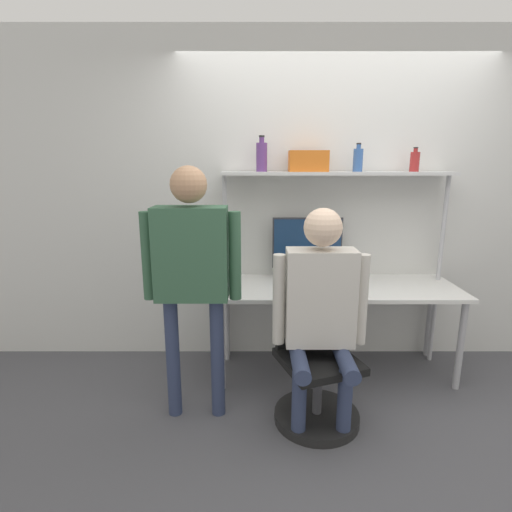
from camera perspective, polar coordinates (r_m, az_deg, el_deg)
The scene contains 14 objects.
ground_plane at distance 3.19m, azimuth 12.05°, elevation -18.70°, with size 12.00×12.00×0.00m, color #4C4C51.
wall_back at distance 3.43m, azimuth 10.70°, elevation 7.63°, with size 8.00×0.06×2.70m.
desk at distance 3.22m, azimuth 11.34°, elevation -5.44°, with size 1.89×0.66×0.73m.
shelf_unit at distance 3.25m, azimuth 11.32°, elevation 8.06°, with size 1.80×0.28×1.60m.
monitor at distance 3.29m, azimuth 7.34°, elevation 1.49°, with size 0.57×0.18×0.51m.
laptop at distance 3.03m, azimuth 8.78°, elevation -4.00°, with size 0.32×0.21×0.20m.
cell_phone at distance 3.08m, azimuth 13.78°, elevation -4.92°, with size 0.07×0.15×0.01m.
office_chair at distance 2.78m, azimuth 8.41°, elevation -17.09°, with size 0.59×0.59×0.90m.
person_seated at distance 2.51m, azimuth 9.28°, elevation -6.51°, with size 0.60×0.48×1.41m.
person_standing at distance 2.52m, azimuth -9.18°, elevation -0.93°, with size 0.62×0.22×1.66m.
bottle_purple at distance 3.17m, azimuth 0.83°, elevation 14.04°, with size 0.09×0.09×0.27m.
bottle_blue at distance 3.27m, azimuth 14.37°, elevation 13.20°, with size 0.07×0.07×0.22m.
bottle_red at distance 3.40m, azimuth 21.74°, elevation 12.46°, with size 0.07×0.07×0.18m.
storage_box at distance 3.20m, azimuth 7.48°, elevation 13.29°, with size 0.30×0.18×0.16m.
Camera 1 is at (-0.63, -2.64, 1.67)m, focal length 28.00 mm.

